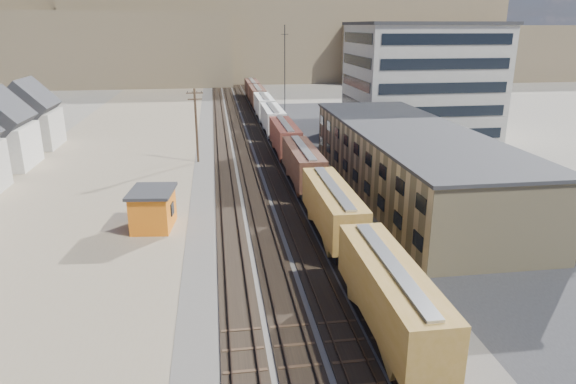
{
  "coord_description": "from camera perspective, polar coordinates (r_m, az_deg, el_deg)",
  "views": [
    {
      "loc": [
        -6.03,
        -27.33,
        17.85
      ],
      "look_at": [
        0.49,
        17.92,
        3.0
      ],
      "focal_mm": 32.0,
      "sensor_mm": 36.0,
      "label": 1
    }
  ],
  "objects": [
    {
      "name": "dirt_yard",
      "position": [
        71.04,
        -19.27,
        2.43
      ],
      "size": [
        24.0,
        180.0,
        0.03
      ],
      "primitive_type": "cube",
      "color": "#84735B",
      "rests_on": "ground"
    },
    {
      "name": "asphalt_lot",
      "position": [
        70.63,
        15.5,
        2.71
      ],
      "size": [
        26.0,
        120.0,
        0.04
      ],
      "primitive_type": "cube",
      "color": "#232326",
      "rests_on": "ground"
    },
    {
      "name": "maintenance_shed",
      "position": [
        48.67,
        -14.77,
        -1.78
      ],
      "size": [
        4.39,
        5.4,
        3.67
      ],
      "color": "orange",
      "rests_on": "ground"
    },
    {
      "name": "freight_train",
      "position": [
        81.06,
        -1.1,
        7.29
      ],
      "size": [
        3.0,
        119.74,
        4.46
      ],
      "color": "black",
      "rests_on": "ground"
    },
    {
      "name": "ground",
      "position": [
        33.19,
        3.7,
        -14.58
      ],
      "size": [
        300.0,
        300.0,
        0.0
      ],
      "primitive_type": "plane",
      "color": "#6B6356",
      "rests_on": "ground"
    },
    {
      "name": "utility_pole_north",
      "position": [
        70.5,
        -10.16,
        7.46
      ],
      "size": [
        2.2,
        0.32,
        10.0
      ],
      "color": "#382619",
      "rests_on": "ground"
    },
    {
      "name": "hills_north",
      "position": [
        195.38,
        -6.67,
        16.78
      ],
      "size": [
        265.0,
        80.0,
        32.0
      ],
      "color": "brown",
      "rests_on": "ground"
    },
    {
      "name": "ballast_bed",
      "position": [
        79.58,
        -3.66,
        5.02
      ],
      "size": [
        18.0,
        200.0,
        0.06
      ],
      "primitive_type": "cube",
      "color": "#4C4742",
      "rests_on": "ground"
    },
    {
      "name": "office_tower",
      "position": [
        89.44,
        14.5,
        11.93
      ],
      "size": [
        22.6,
        18.6,
        18.45
      ],
      "color": "#9E998E",
      "rests_on": "ground"
    },
    {
      "name": "radio_mast",
      "position": [
        88.58,
        -0.36,
        12.34
      ],
      "size": [
        1.2,
        0.16,
        18.0
      ],
      "color": "black",
      "rests_on": "ground"
    },
    {
      "name": "parked_car_blue",
      "position": [
        71.03,
        14.17,
        3.48
      ],
      "size": [
        4.18,
        5.69,
        1.44
      ],
      "primitive_type": "imported",
      "rotation": [
        0.0,
        0.0,
        0.39
      ],
      "color": "navy",
      "rests_on": "ground"
    },
    {
      "name": "warehouse",
      "position": [
        58.15,
        13.28,
        3.38
      ],
      "size": [
        12.4,
        40.4,
        7.25
      ],
      "color": "tan",
      "rests_on": "ground"
    },
    {
      "name": "parked_car_far",
      "position": [
        74.8,
        17.37,
        4.0
      ],
      "size": [
        2.33,
        4.91,
        1.62
      ],
      "primitive_type": "imported",
      "rotation": [
        0.0,
        0.0,
        -0.09
      ],
      "color": "white",
      "rests_on": "ground"
    },
    {
      "name": "rail_tracks",
      "position": [
        79.52,
        -4.06,
        5.06
      ],
      "size": [
        11.4,
        200.0,
        0.24
      ],
      "color": "black",
      "rests_on": "ground"
    }
  ]
}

